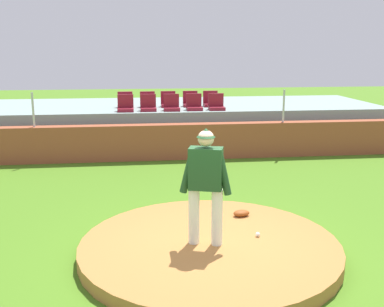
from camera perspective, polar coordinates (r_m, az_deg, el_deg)
The scene contains 19 objects.
ground_plane at distance 7.44m, azimuth 2.15°, elevation -12.23°, with size 60.00×60.00×0.00m, color #47771B.
pitchers_mound at distance 7.39m, azimuth 2.16°, elevation -11.52°, with size 4.05×4.05×0.20m, color #AB7138.
pitcher at distance 6.94m, azimuth 1.69°, elevation -3.05°, with size 0.79×0.39×1.80m.
baseball at distance 7.59m, azimuth 8.08°, elevation -9.82°, with size 0.07×0.07×0.07m, color white.
fielding_glove at distance 8.42m, azimuth 6.09°, elevation -7.30°, with size 0.30×0.20×0.11m, color #8F4117.
brick_barrier at distance 13.39m, azimuth -2.17°, elevation 1.48°, with size 15.03×0.40×1.02m, color #9A4B2F.
fence_post_left at distance 13.48m, azimuth -18.94°, elevation 5.11°, with size 0.06×0.06×0.95m, color silver.
fence_post_right at distance 13.87m, azimuth 11.20°, elevation 5.77°, with size 0.06×0.06×0.95m, color silver.
bleacher_platform at distance 16.13m, azimuth -3.02°, elevation 3.87°, with size 14.19×4.38×1.26m, color gray.
stadium_chair_0 at distance 14.31m, azimuth -8.16°, elevation 5.79°, with size 0.48×0.44×0.50m.
stadium_chair_1 at distance 14.35m, azimuth -5.39°, elevation 5.88°, with size 0.48×0.44×0.50m.
stadium_chair_2 at distance 14.35m, azimuth -2.53°, elevation 5.92°, with size 0.48×0.44×0.50m.
stadium_chair_3 at distance 14.46m, azimuth 0.26°, elevation 5.99°, with size 0.48×0.44×0.50m.
stadium_chair_4 at distance 14.53m, azimuth 3.00°, elevation 6.01°, with size 0.48×0.44×0.50m.
stadium_chair_5 at distance 15.24m, azimuth -8.21°, elevation 6.21°, with size 0.48×0.44×0.50m.
stadium_chair_6 at distance 15.22m, azimuth -5.48°, elevation 6.28°, with size 0.48×0.44×0.50m.
stadium_chair_7 at distance 15.28m, azimuth -2.93°, elevation 6.34°, with size 0.48×0.44×0.50m.
stadium_chair_8 at distance 15.35m, azimuth -0.19°, elevation 6.39°, with size 0.48×0.44×0.50m.
stadium_chair_9 at distance 15.41m, azimuth 2.31°, elevation 6.41°, with size 0.48×0.44×0.50m.
Camera 1 is at (-1.09, -6.64, 3.16)m, focal length 43.41 mm.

